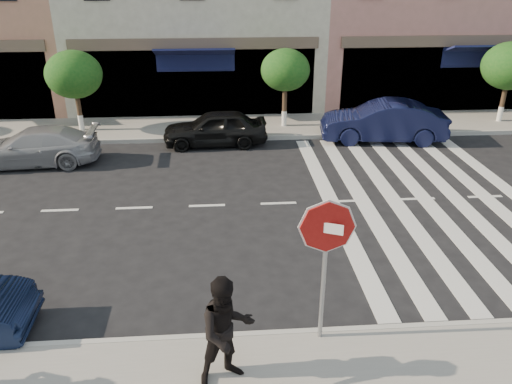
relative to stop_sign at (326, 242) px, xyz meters
name	(u,v)px	position (x,y,z in m)	size (l,w,h in m)	color
ground	(204,292)	(-2.08, 1.67, -2.09)	(120.00, 120.00, 0.00)	black
sidewalk_far	(210,127)	(-2.08, 12.67, -2.01)	(60.00, 3.00, 0.15)	gray
street_tree_wb	(74,75)	(-7.08, 12.47, 0.22)	(2.10, 2.10, 3.06)	#473323
street_tree_c	(285,70)	(0.92, 12.47, 0.27)	(1.90, 1.90, 3.04)	#473323
street_tree_ea	(510,66)	(9.92, 12.47, 0.31)	(2.20, 2.20, 3.19)	#473323
stop_sign	(326,242)	(0.00, 0.00, 0.00)	(0.88, 0.40, 2.68)	gray
walker	(227,331)	(-1.64, -0.83, -1.01)	(0.90, 0.70, 1.86)	black
car_far_left	(34,147)	(-7.82, 9.27, -1.48)	(1.71, 4.20, 1.22)	#959499
car_far_mid	(215,128)	(-1.84, 10.77, -1.44)	(1.52, 3.77, 1.28)	black
car_far_right	(383,121)	(4.42, 10.77, -1.33)	(1.59, 4.56, 1.50)	black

